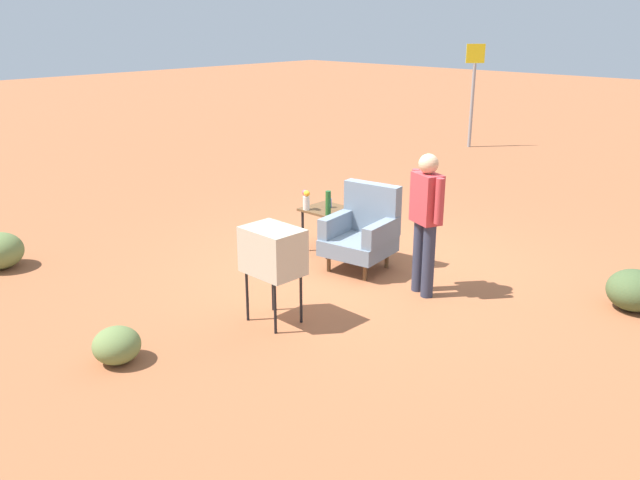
# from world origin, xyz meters

# --- Properties ---
(ground_plane) EXTENTS (60.00, 60.00, 0.00)m
(ground_plane) POSITION_xyz_m (0.00, 0.00, 0.00)
(ground_plane) COLOR #A05B38
(armchair) EXTENTS (0.87, 0.88, 1.06)m
(armchair) POSITION_xyz_m (-0.12, -0.04, 0.50)
(armchair) COLOR brown
(armchair) RESTS_ON ground
(side_table) EXTENTS (0.56, 0.56, 0.61)m
(side_table) POSITION_xyz_m (-0.89, 0.11, 0.52)
(side_table) COLOR black
(side_table) RESTS_ON ground
(tv_on_stand) EXTENTS (0.61, 0.46, 1.03)m
(tv_on_stand) POSITION_xyz_m (0.22, -1.89, 0.78)
(tv_on_stand) COLOR black
(tv_on_stand) RESTS_ON ground
(person_standing) EXTENTS (0.53, 0.34, 1.64)m
(person_standing) POSITION_xyz_m (0.92, -0.21, 0.94)
(person_standing) COLOR #2D3347
(person_standing) RESTS_ON ground
(road_sign) EXTENTS (0.33, 0.33, 2.44)m
(road_sign) POSITION_xyz_m (-3.48, 8.10, 1.38)
(road_sign) COLOR gray
(road_sign) RESTS_ON ground
(bottle_wine_green) EXTENTS (0.07, 0.07, 0.32)m
(bottle_wine_green) POSITION_xyz_m (-0.65, -0.11, 0.77)
(bottle_wine_green) COLOR #1E5623
(bottle_wine_green) RESTS_ON side_table
(soda_can_blue) EXTENTS (0.07, 0.07, 0.12)m
(soda_can_blue) POSITION_xyz_m (-0.88, 0.16, 0.67)
(soda_can_blue) COLOR blue
(soda_can_blue) RESTS_ON side_table
(flower_vase) EXTENTS (0.15, 0.10, 0.27)m
(flower_vase) POSITION_xyz_m (-1.03, -0.13, 0.75)
(flower_vase) COLOR silver
(flower_vase) RESTS_ON side_table
(shrub_near) EXTENTS (0.44, 0.44, 0.34)m
(shrub_near) POSITION_xyz_m (-0.20, -3.48, 0.17)
(shrub_near) COLOR olive
(shrub_near) RESTS_ON ground
(shrub_lone) EXTENTS (0.58, 0.58, 0.45)m
(shrub_lone) POSITION_xyz_m (2.86, 1.00, 0.22)
(shrub_lone) COLOR #475B33
(shrub_lone) RESTS_ON ground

